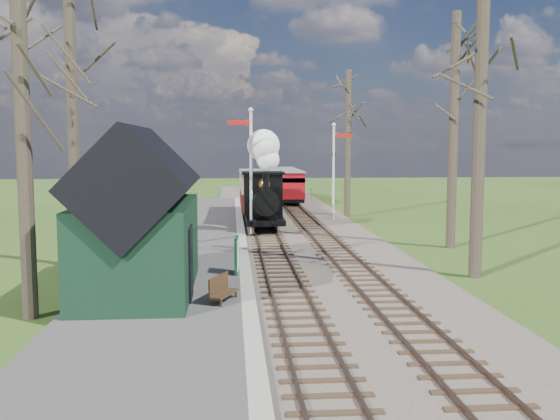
{
  "coord_description": "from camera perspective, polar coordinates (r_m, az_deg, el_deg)",
  "views": [
    {
      "loc": [
        -1.64,
        -14.06,
        4.42
      ],
      "look_at": [
        0.47,
        13.0,
        1.6
      ],
      "focal_mm": 40.0,
      "sensor_mm": 36.0,
      "label": 1
    }
  ],
  "objects": [
    {
      "name": "person",
      "position": [
        18.42,
        -9.37,
        -5.11
      ],
      "size": [
        0.51,
        0.61,
        1.44
      ],
      "primitive_type": "imported",
      "rotation": [
        0.0,
        0.0,
        1.95
      ],
      "color": "black",
      "rests_on": "platform"
    },
    {
      "name": "bare_trees",
      "position": [
        24.35,
        2.59,
        7.78
      ],
      "size": [
        15.51,
        22.39,
        12.0
      ],
      "color": "#382D23",
      "rests_on": "ground"
    },
    {
      "name": "ballast_bed",
      "position": [
        36.44,
        0.21,
        -0.95
      ],
      "size": [
        8.0,
        60.0,
        0.1
      ],
      "primitive_type": "cube",
      "color": "brown",
      "rests_on": "ground"
    },
    {
      "name": "red_carriage_b",
      "position": [
        51.59,
        0.28,
        2.61
      ],
      "size": [
        1.95,
        4.83,
        2.05
      ],
      "color": "black",
      "rests_on": "ground"
    },
    {
      "name": "track_far",
      "position": [
        36.56,
        2.24,
        -0.86
      ],
      "size": [
        1.6,
        60.0,
        0.15
      ],
      "color": "brown",
      "rests_on": "ground"
    },
    {
      "name": "semaphore_far",
      "position": [
        36.57,
        5.03,
        4.24
      ],
      "size": [
        1.22,
        0.24,
        5.72
      ],
      "color": "silver",
      "rests_on": "ground"
    },
    {
      "name": "ground",
      "position": [
        14.83,
        2.14,
        -11.42
      ],
      "size": [
        140.0,
        140.0,
        0.0
      ],
      "primitive_type": "plane",
      "color": "#38531A",
      "rests_on": "ground"
    },
    {
      "name": "sign_board",
      "position": [
        20.66,
        -3.98,
        -4.14
      ],
      "size": [
        0.16,
        0.84,
        1.22
      ],
      "color": "#0F4626",
      "rests_on": "platform"
    },
    {
      "name": "fence_line",
      "position": [
        50.24,
        -2.22,
        1.51
      ],
      "size": [
        12.6,
        0.08,
        1.0
      ],
      "color": "slate",
      "rests_on": "ground"
    },
    {
      "name": "distant_hills",
      "position": [
        81.16,
        -2.18,
        -8.79
      ],
      "size": [
        114.4,
        48.0,
        22.02
      ],
      "color": "#385B23",
      "rests_on": "ground"
    },
    {
      "name": "track_near",
      "position": [
        36.35,
        -1.83,
        -0.89
      ],
      "size": [
        1.6,
        60.0,
        0.15
      ],
      "color": "brown",
      "rests_on": "ground"
    },
    {
      "name": "bench",
      "position": [
        17.15,
        -5.42,
        -7.2
      ],
      "size": [
        0.8,
        1.28,
        0.71
      ],
      "color": "#3F2916",
      "rests_on": "platform"
    },
    {
      "name": "station_shed",
      "position": [
        18.38,
        -12.74,
        -0.94
      ],
      "size": [
        3.25,
        6.3,
        4.78
      ],
      "color": "black",
      "rests_on": "platform"
    },
    {
      "name": "red_carriage_a",
      "position": [
        46.12,
        0.84,
        2.21
      ],
      "size": [
        1.95,
        4.83,
        2.05
      ],
      "color": "black",
      "rests_on": "ground"
    },
    {
      "name": "platform",
      "position": [
        28.45,
        -8.16,
        -2.86
      ],
      "size": [
        5.0,
        44.0,
        0.2
      ],
      "primitive_type": "cube",
      "color": "#474442",
      "rests_on": "ground"
    },
    {
      "name": "locomotive",
      "position": [
        31.67,
        -1.49,
        2.06
      ],
      "size": [
        2.0,
        4.66,
        4.99
      ],
      "color": "black",
      "rests_on": "ground"
    },
    {
      "name": "coach",
      "position": [
        37.76,
        -1.95,
        1.75
      ],
      "size": [
        2.33,
        7.98,
        2.45
      ],
      "color": "black",
      "rests_on": "ground"
    },
    {
      "name": "semaphore_near",
      "position": [
        30.08,
        -2.8,
        4.41
      ],
      "size": [
        1.22,
        0.24,
        6.22
      ],
      "color": "silver",
      "rests_on": "ground"
    },
    {
      "name": "coping_strip",
      "position": [
        28.39,
        -3.51,
        -2.82
      ],
      "size": [
        0.4,
        44.0,
        0.21
      ],
      "primitive_type": "cube",
      "color": "#B2AD9E",
      "rests_on": "ground"
    }
  ]
}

